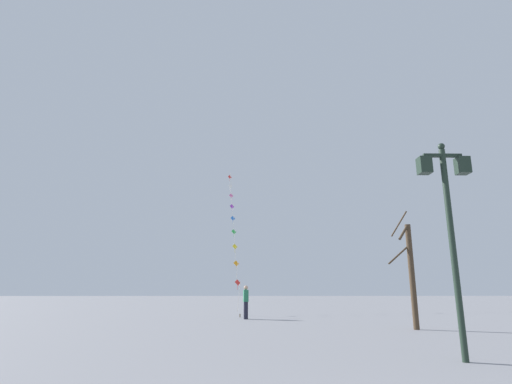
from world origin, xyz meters
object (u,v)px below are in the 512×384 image
Objects in this scene: twin_lantern_lamp_post at (448,205)px; kite_train at (233,225)px; bare_tree at (411,272)px; kite_flyer at (246,301)px.

twin_lantern_lamp_post is 0.36× the size of kite_train.
kite_train reaches higher than twin_lantern_lamp_post.
twin_lantern_lamp_post is at bearing -104.41° from bare_tree.
bare_tree is at bearing 75.59° from twin_lantern_lamp_post.
bare_tree is at bearing -138.30° from kite_flyer.
kite_train is at bearing 0.10° from kite_flyer.
kite_train is 8.06× the size of kite_flyer.
kite_train is at bearing 105.04° from twin_lantern_lamp_post.
bare_tree is (7.62, -14.43, -4.09)m from kite_train.
kite_flyer is at bearing 138.50° from bare_tree.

